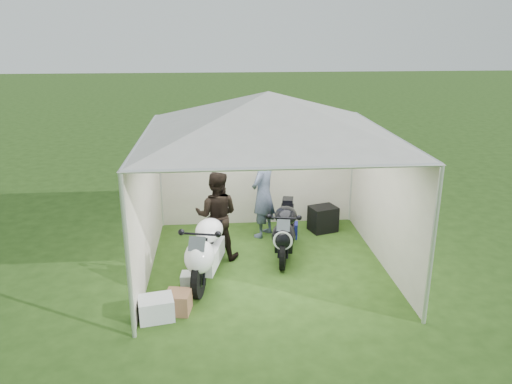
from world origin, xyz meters
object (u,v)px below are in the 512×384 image
crate_2 (191,280)px  crate_1 (178,302)px  motorcycle_black (285,230)px  canopy_tent (268,118)px  person_dark_jacket (217,215)px  equipment_box (323,219)px  paddock_stand (287,230)px  person_blue_jacket (263,193)px  crate_0 (156,308)px  motorcycle_white (207,247)px

crate_2 → crate_1: bearing=-101.8°
motorcycle_black → crate_1: (-1.80, -1.76, -0.35)m
canopy_tent → person_dark_jacket: bearing=157.7°
canopy_tent → equipment_box: 3.00m
paddock_stand → person_blue_jacket: size_ratio=0.23×
motorcycle_black → crate_0: 2.87m
equipment_box → crate_1: (-2.74, -2.86, -0.10)m
motorcycle_black → equipment_box: size_ratio=3.54×
motorcycle_white → crate_2: size_ratio=6.41×
equipment_box → motorcycle_black: bearing=-130.4°
person_dark_jacket → motorcycle_black: bearing=-171.3°
crate_0 → person_blue_jacket: bearing=57.9°
canopy_tent → crate_0: size_ratio=11.65×
paddock_stand → canopy_tent: bearing=-114.7°
canopy_tent → person_blue_jacket: canopy_tent is taller
equipment_box → crate_2: 3.35m
person_blue_jacket → crate_1: person_blue_jacket is taller
crate_0 → paddock_stand: bearing=50.3°
motorcycle_white → paddock_stand: (1.54, 1.59, -0.41)m
motorcycle_white → crate_0: 1.41m
motorcycle_black → paddock_stand: 0.91m
person_blue_jacket → equipment_box: 1.39m
person_dark_jacket → crate_0: 2.24m
motorcycle_black → person_blue_jacket: (-0.30, 0.95, 0.38)m
paddock_stand → person_dark_jacket: person_dark_jacket is taller
motorcycle_black → paddock_stand: size_ratio=4.52×
person_dark_jacket → person_blue_jacket: bearing=-124.4°
canopy_tent → paddock_stand: canopy_tent is taller
paddock_stand → crate_2: paddock_stand is taller
canopy_tent → motorcycle_white: (-1.02, -0.46, -2.02)m
motorcycle_black → equipment_box: (0.93, 1.10, -0.25)m
canopy_tent → person_dark_jacket: size_ratio=3.54×
motorcycle_white → crate_1: motorcycle_white is taller
motorcycle_white → crate_1: (-0.42, -0.99, -0.40)m
motorcycle_white → person_blue_jacket: 2.06m
person_blue_jacket → canopy_tent: bearing=33.7°
person_blue_jacket → crate_2: bearing=1.9°
motorcycle_black → crate_2: 1.98m
motorcycle_black → person_blue_jacket: 1.07m
motorcycle_white → motorcycle_black: motorcycle_white is taller
motorcycle_black → crate_0: bearing=-126.4°
person_blue_jacket → equipment_box: person_blue_jacket is taller
paddock_stand → person_blue_jacket: 0.88m
crate_1 → person_blue_jacket: bearing=61.1°
person_blue_jacket → crate_0: person_blue_jacket is taller
motorcycle_white → crate_0: motorcycle_white is taller
motorcycle_black → crate_0: (-2.10, -1.91, -0.34)m
canopy_tent → person_blue_jacket: size_ratio=3.22×
crate_0 → crate_2: (0.45, 0.89, -0.05)m
person_dark_jacket → person_blue_jacket: 1.29m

